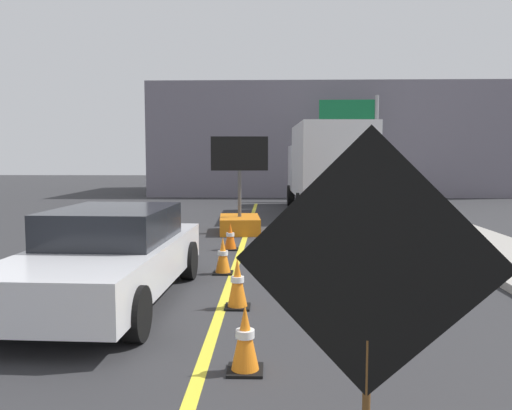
# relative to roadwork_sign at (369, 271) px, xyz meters

# --- Properties ---
(lane_center_stripe) EXTENTS (0.14, 36.00, 0.01)m
(lane_center_stripe) POSITION_rel_roadwork_sign_xyz_m (-1.29, 2.81, -1.47)
(lane_center_stripe) COLOR yellow
(lane_center_stripe) RESTS_ON ground
(roadwork_sign) EXTENTS (1.60, 0.36, 2.33)m
(roadwork_sign) POSITION_rel_roadwork_sign_xyz_m (0.00, 0.00, 0.00)
(roadwork_sign) COLOR #593819
(roadwork_sign) RESTS_ON ground
(arrow_board_trailer) EXTENTS (1.60, 1.88, 2.70)m
(arrow_board_trailer) POSITION_rel_roadwork_sign_xyz_m (-1.49, 11.78, -0.99)
(arrow_board_trailer) COLOR orange
(arrow_board_trailer) RESTS_ON ground
(box_truck) EXTENTS (2.85, 7.53, 3.30)m
(box_truck) POSITION_rel_roadwork_sign_xyz_m (1.52, 17.16, 0.33)
(box_truck) COLOR black
(box_truck) RESTS_ON ground
(pickup_car) EXTENTS (2.10, 4.87, 1.38)m
(pickup_car) POSITION_rel_roadwork_sign_xyz_m (-2.96, 4.52, -0.77)
(pickup_car) COLOR silver
(pickup_car) RESTS_ON ground
(highway_guide_sign) EXTENTS (2.79, 0.19, 5.00)m
(highway_guide_sign) POSITION_rel_roadwork_sign_xyz_m (3.56, 22.32, 1.95)
(highway_guide_sign) COLOR gray
(highway_guide_sign) RESTS_ON ground
(far_building_block) EXTENTS (19.96, 9.79, 6.02)m
(far_building_block) POSITION_rel_roadwork_sign_xyz_m (2.84, 29.31, 1.54)
(far_building_block) COLOR slate
(far_building_block) RESTS_ON ground
(traffic_cone_near_sign) EXTENTS (0.36, 0.36, 0.69)m
(traffic_cone_near_sign) POSITION_rel_roadwork_sign_xyz_m (-0.84, 2.01, -1.13)
(traffic_cone_near_sign) COLOR black
(traffic_cone_near_sign) RESTS_ON ground
(traffic_cone_mid_lane) EXTENTS (0.36, 0.36, 0.73)m
(traffic_cone_mid_lane) POSITION_rel_roadwork_sign_xyz_m (-1.06, 4.26, -1.11)
(traffic_cone_mid_lane) COLOR black
(traffic_cone_mid_lane) RESTS_ON ground
(traffic_cone_far_lane) EXTENTS (0.36, 0.36, 0.67)m
(traffic_cone_far_lane) POSITION_rel_roadwork_sign_xyz_m (-1.47, 6.46, -1.14)
(traffic_cone_far_lane) COLOR black
(traffic_cone_far_lane) RESTS_ON ground
(traffic_cone_curbside) EXTENTS (0.36, 0.36, 0.62)m
(traffic_cone_curbside) POSITION_rel_roadwork_sign_xyz_m (-1.53, 8.96, -1.17)
(traffic_cone_curbside) COLOR black
(traffic_cone_curbside) RESTS_ON ground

